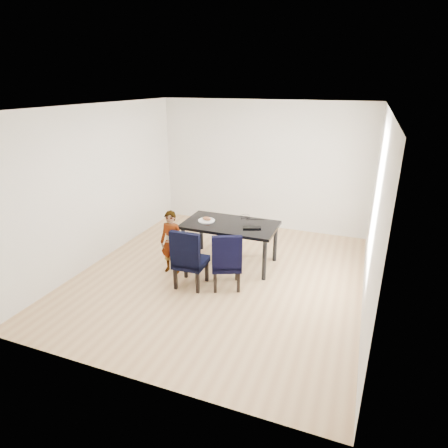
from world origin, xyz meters
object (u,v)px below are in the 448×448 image
at_px(child, 171,242).
at_px(chair_left, 191,257).
at_px(plate, 207,220).
at_px(chair_right, 226,259).
at_px(laptop, 252,227).
at_px(dining_table, 230,244).

bearing_deg(child, chair_left, -30.20).
xyz_separation_m(child, plate, (0.37, 0.63, 0.22)).
relative_size(chair_right, laptop, 3.05).
relative_size(dining_table, plate, 5.40).
bearing_deg(laptop, chair_left, 30.59).
height_order(chair_right, child, child).
bearing_deg(laptop, plate, -22.39).
distance_m(chair_right, child, 1.03).
bearing_deg(child, plate, 59.98).
bearing_deg(child, dining_table, 39.39).
height_order(chair_left, chair_right, chair_left).
bearing_deg(plate, chair_right, -49.33).
bearing_deg(chair_right, chair_left, 173.66).
xyz_separation_m(chair_right, laptop, (0.18, 0.75, 0.30)).
bearing_deg(chair_left, laptop, 49.91).
height_order(dining_table, chair_right, chair_right).
distance_m(chair_right, laptop, 0.82).
xyz_separation_m(child, laptop, (1.20, 0.62, 0.22)).
distance_m(dining_table, plate, 0.58).
bearing_deg(plate, laptop, -0.93).
height_order(dining_table, chair_left, chair_left).
distance_m(chair_left, child, 0.57).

